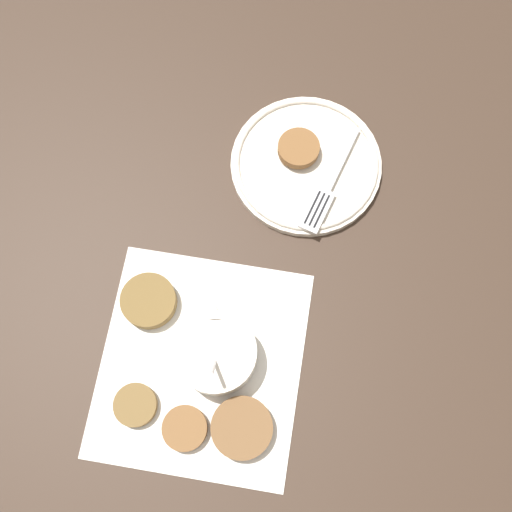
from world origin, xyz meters
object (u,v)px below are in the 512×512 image
sauce_bowl (217,352)px  serving_plate (306,164)px  fritter_on_plate (299,148)px  fork (327,189)px

sauce_bowl → serving_plate: 0.30m
serving_plate → fritter_on_plate: 0.03m
sauce_bowl → serving_plate: (0.27, -0.13, -0.02)m
sauce_bowl → fritter_on_plate: size_ratio=1.89×
serving_plate → fork: (-0.05, -0.03, 0.01)m
sauce_bowl → fritter_on_plate: 0.31m
fritter_on_plate → serving_plate: bearing=-148.5°
sauce_bowl → fork: sauce_bowl is taller
fritter_on_plate → fork: (-0.06, -0.04, -0.00)m
sauce_bowl → fork: size_ratio=0.69×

